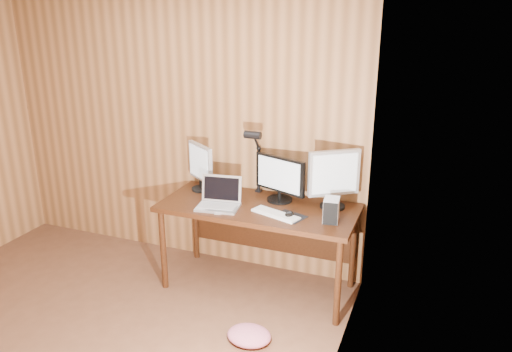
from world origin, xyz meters
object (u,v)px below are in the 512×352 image
Objects in this scene: speaker at (327,205)px; hard_drive at (331,210)px; monitor_right at (334,177)px; mouse at (289,214)px; monitor_center at (280,178)px; phone at (218,211)px; keyboard at (276,214)px; laptop at (220,199)px; monitor_left at (200,166)px; desk_lamp at (255,152)px; desk at (261,216)px.

hard_drive is at bearing -67.51° from speaker.
monitor_right is 4.36× the size of mouse.
monitor_center reaches higher than speaker.
mouse is 0.56m from phone.
laptop is at bearing -162.88° from keyboard.
monitor_right is at bearing 10.83° from laptop.
monitor_center is 0.98× the size of monitor_right.
desk_lamp is at bearing 43.33° from monitor_left.
desk_lamp is at bearing -175.74° from monitor_center.
monitor_center is at bearing 169.71° from speaker.
monitor_right is at bearing 36.05° from monitor_left.
monitor_center is (0.13, 0.09, 0.32)m from desk.
phone is 0.19× the size of desk_lamp.
desk_lamp is (-0.24, 0.07, 0.18)m from monitor_center.
phone is at bearing -128.09° from desk.
monitor_right is 0.93m from laptop.
mouse is 0.94× the size of phone.
keyboard is (0.20, -0.21, 0.13)m from desk.
monitor_left is at bearing 129.30° from laptop.
monitor_right is 0.23m from speaker.
desk_lamp is (-0.73, 0.32, 0.29)m from hard_drive.
monitor_left is 0.51m from desk_lamp.
keyboard is at bearing -10.26° from laptop.
mouse is at bearing -165.92° from monitor_right.
monitor_right is 0.47m from mouse.
speaker is (0.35, 0.22, 0.04)m from keyboard.
phone is (-0.81, -0.42, -0.25)m from monitor_right.
monitor_left is 1.00× the size of keyboard.
hard_drive reaches higher than mouse.
desk is 3.43× the size of monitor_center.
monitor_center reaches higher than laptop.
monitor_right is 4.49× the size of speaker.
speaker is 0.17× the size of desk_lamp.
hard_drive is at bearing -14.79° from desk.
desk is at bearing 33.78° from phone.
speaker is (0.83, 0.21, -0.01)m from laptop.
desk is 14.67× the size of mouse.
monitor_left reaches higher than desk.
laptop is at bearing -165.97° from speaker.
hard_drive is at bearing 24.71° from keyboard.
monitor_center is at bearing 29.38° from phone.
mouse is 0.61× the size of hard_drive.
desk is at bearing -178.21° from speaker.
monitor_left is at bearing 160.87° from hard_drive.
mouse is at bearing 179.10° from hard_drive.
monitor_right is 4.11× the size of phone.
monitor_left is 1.16m from speaker.
monitor_right is (0.44, 0.02, 0.06)m from monitor_center.
hard_drive is (1.22, -0.25, -0.13)m from monitor_left.
desk_lamp reaches higher than monitor_left.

